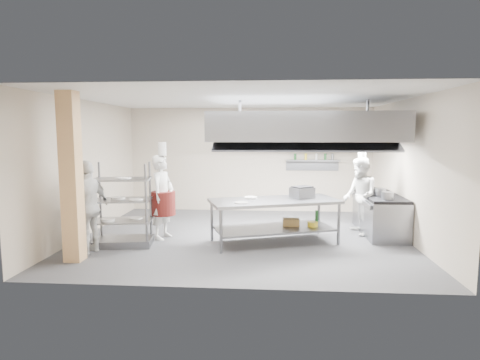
# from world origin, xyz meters

# --- Properties ---
(floor) EXTENTS (7.00, 7.00, 0.00)m
(floor) POSITION_xyz_m (0.00, 0.00, 0.00)
(floor) COLOR #323234
(floor) RESTS_ON ground
(ceiling) EXTENTS (7.00, 7.00, 0.00)m
(ceiling) POSITION_xyz_m (0.00, 0.00, 3.00)
(ceiling) COLOR silver
(ceiling) RESTS_ON wall_back
(wall_back) EXTENTS (7.00, 0.00, 7.00)m
(wall_back) POSITION_xyz_m (0.00, 3.00, 1.50)
(wall_back) COLOR #B8A892
(wall_back) RESTS_ON ground
(wall_left) EXTENTS (0.00, 6.00, 6.00)m
(wall_left) POSITION_xyz_m (-3.50, 0.00, 1.50)
(wall_left) COLOR #B8A892
(wall_left) RESTS_ON ground
(wall_right) EXTENTS (0.00, 6.00, 6.00)m
(wall_right) POSITION_xyz_m (3.50, 0.00, 1.50)
(wall_right) COLOR #B8A892
(wall_right) RESTS_ON ground
(column) EXTENTS (0.30, 0.30, 3.00)m
(column) POSITION_xyz_m (-2.90, -1.90, 1.50)
(column) COLOR tan
(column) RESTS_ON floor
(exhaust_hood) EXTENTS (4.00, 2.50, 0.60)m
(exhaust_hood) POSITION_xyz_m (1.30, 0.40, 2.40)
(exhaust_hood) COLOR gray
(exhaust_hood) RESTS_ON ceiling
(hood_strip_a) EXTENTS (1.60, 0.12, 0.04)m
(hood_strip_a) POSITION_xyz_m (0.40, 0.40, 2.08)
(hood_strip_a) COLOR white
(hood_strip_a) RESTS_ON exhaust_hood
(hood_strip_b) EXTENTS (1.60, 0.12, 0.04)m
(hood_strip_b) POSITION_xyz_m (2.20, 0.40, 2.08)
(hood_strip_b) COLOR white
(hood_strip_b) RESTS_ON exhaust_hood
(wall_shelf) EXTENTS (1.50, 0.28, 0.04)m
(wall_shelf) POSITION_xyz_m (1.80, 2.84, 1.50)
(wall_shelf) COLOR gray
(wall_shelf) RESTS_ON wall_back
(island) EXTENTS (2.83, 1.88, 0.91)m
(island) POSITION_xyz_m (0.68, -0.45, 0.46)
(island) COLOR gray
(island) RESTS_ON floor
(island_worktop) EXTENTS (2.83, 1.88, 0.06)m
(island_worktop) POSITION_xyz_m (0.68, -0.45, 0.88)
(island_worktop) COLOR gray
(island_worktop) RESTS_ON island
(island_undershelf) EXTENTS (2.60, 1.71, 0.04)m
(island_undershelf) POSITION_xyz_m (0.68, -0.45, 0.30)
(island_undershelf) COLOR slate
(island_undershelf) RESTS_ON island
(pass_rack) EXTENTS (1.21, 0.81, 1.69)m
(pass_rack) POSITION_xyz_m (-2.38, -0.89, 0.84)
(pass_rack) COLOR slate
(pass_rack) RESTS_ON floor
(cooking_range) EXTENTS (0.80, 2.00, 0.84)m
(cooking_range) POSITION_xyz_m (3.08, 0.50, 0.42)
(cooking_range) COLOR slate
(cooking_range) RESTS_ON floor
(range_top) EXTENTS (0.78, 1.96, 0.06)m
(range_top) POSITION_xyz_m (3.08, 0.50, 0.87)
(range_top) COLOR black
(range_top) RESTS_ON cooking_range
(chef_head) EXTENTS (0.59, 0.75, 1.81)m
(chef_head) POSITION_xyz_m (-1.72, -0.28, 0.91)
(chef_head) COLOR white
(chef_head) RESTS_ON floor
(chef_line) EXTENTS (0.74, 0.91, 1.75)m
(chef_line) POSITION_xyz_m (2.60, 0.39, 0.88)
(chef_line) COLOR white
(chef_line) RESTS_ON floor
(chef_plating) EXTENTS (0.71, 1.12, 1.77)m
(chef_plating) POSITION_xyz_m (-2.85, -1.40, 0.89)
(chef_plating) COLOR silver
(chef_plating) RESTS_ON floor
(griddle) EXTENTS (0.56, 0.54, 0.22)m
(griddle) POSITION_xyz_m (1.27, -0.14, 1.02)
(griddle) COLOR slate
(griddle) RESTS_ON island_worktop
(wicker_basket) EXTENTS (0.35, 0.25, 0.15)m
(wicker_basket) POSITION_xyz_m (1.04, -0.26, 0.40)
(wicker_basket) COLOR brown
(wicker_basket) RESTS_ON island_undershelf
(stockpot) EXTENTS (0.25, 0.25, 0.17)m
(stockpot) POSITION_xyz_m (3.00, 0.25, 0.99)
(stockpot) COLOR gray
(stockpot) RESTS_ON range_top
(plate_stack) EXTENTS (0.28, 0.28, 0.05)m
(plate_stack) POSITION_xyz_m (-2.38, -0.89, 0.54)
(plate_stack) COLOR white
(plate_stack) RESTS_ON pass_rack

